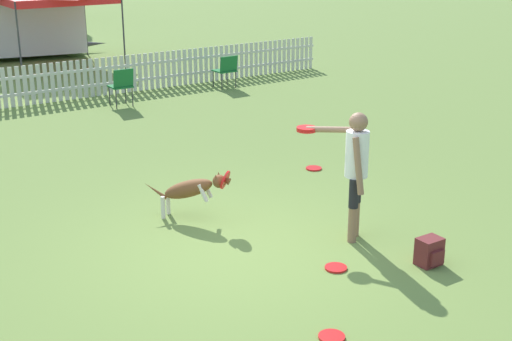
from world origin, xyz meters
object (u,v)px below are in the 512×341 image
(backpack_on_grass, at_px, (430,252))
(folding_chair_center, at_px, (122,84))
(frisbee_near_dog, at_px, (314,168))
(leaping_dog, at_px, (192,189))
(frisbee_midfield, at_px, (332,337))
(handler_person, at_px, (354,161))
(frisbee_near_handler, at_px, (336,268))
(folding_chair_blue_left, at_px, (226,69))

(backpack_on_grass, relative_size, folding_chair_center, 0.39)
(frisbee_near_dog, height_order, folding_chair_center, folding_chair_center)
(leaping_dog, height_order, frisbee_midfield, leaping_dog)
(frisbee_midfield, bearing_deg, backpack_on_grass, 16.83)
(frisbee_near_dog, bearing_deg, backpack_on_grass, -106.79)
(handler_person, relative_size, frisbee_near_dog, 6.32)
(frisbee_near_handler, xyz_separation_m, folding_chair_center, (1.19, 8.58, 0.49))
(frisbee_near_handler, relative_size, frisbee_midfield, 1.00)
(frisbee_near_dog, bearing_deg, leaping_dog, -164.00)
(folding_chair_blue_left, bearing_deg, handler_person, 67.59)
(frisbee_midfield, relative_size, backpack_on_grass, 0.78)
(frisbee_midfield, xyz_separation_m, folding_chair_center, (2.16, 9.67, 0.49))
(backpack_on_grass, bearing_deg, folding_chair_center, 88.49)
(handler_person, xyz_separation_m, folding_chair_blue_left, (3.37, 8.42, -0.53))
(frisbee_near_handler, bearing_deg, folding_chair_blue_left, 65.62)
(leaping_dog, xyz_separation_m, folding_chair_center, (1.83, 6.41, 0.07))
(handler_person, relative_size, leaping_dog, 1.56)
(frisbee_near_dog, xyz_separation_m, folding_chair_blue_left, (2.08, 6.06, 0.46))
(frisbee_midfield, xyz_separation_m, folding_chair_blue_left, (5.04, 10.07, 0.46))
(frisbee_midfield, relative_size, folding_chair_center, 0.30)
(handler_person, height_order, backpack_on_grass, handler_person)
(folding_chair_center, bearing_deg, frisbee_near_dog, 98.74)
(frisbee_near_dog, height_order, frisbee_midfield, same)
(leaping_dog, height_order, frisbee_near_handler, leaping_dog)
(handler_person, relative_size, backpack_on_grass, 4.95)
(handler_person, height_order, folding_chair_blue_left, handler_person)
(handler_person, bearing_deg, frisbee_near_dog, 22.09)
(leaping_dog, bearing_deg, folding_chair_center, -145.24)
(frisbee_near_dog, distance_m, folding_chair_blue_left, 6.42)
(handler_person, distance_m, folding_chair_blue_left, 9.09)
(frisbee_near_dog, bearing_deg, folding_chair_blue_left, 71.03)
(handler_person, distance_m, frisbee_near_handler, 1.34)
(frisbee_midfield, bearing_deg, frisbee_near_handler, 48.52)
(frisbee_near_handler, height_order, frisbee_midfield, same)
(frisbee_midfield, relative_size, folding_chair_blue_left, 0.32)
(frisbee_near_handler, bearing_deg, backpack_on_grass, -28.10)
(handler_person, xyz_separation_m, frisbee_midfield, (-1.66, -1.65, -0.99))
(frisbee_near_dog, relative_size, backpack_on_grass, 0.78)
(frisbee_near_handler, height_order, frisbee_near_dog, same)
(leaping_dog, xyz_separation_m, folding_chair_blue_left, (4.71, 6.81, 0.04))
(frisbee_near_dog, xyz_separation_m, backpack_on_grass, (-1.04, -3.44, 0.15))
(frisbee_midfield, bearing_deg, folding_chair_center, 77.44)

